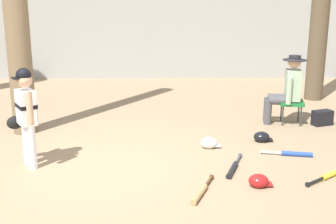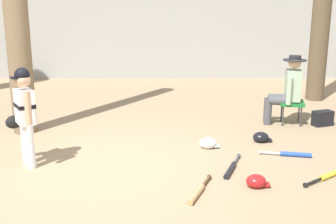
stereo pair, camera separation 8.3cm
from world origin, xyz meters
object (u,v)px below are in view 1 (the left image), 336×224
bat_black_composite (233,168)px  batting_helmet_black (262,137)px  young_ballplayer (26,111)px  bat_yellow_trainer (331,175)px  folding_stool (292,103)px  batting_helmet_red (259,181)px  bat_wood_tan (201,192)px  handbag_beside_stool (322,118)px  bat_blue_youth (293,154)px  seated_spectator (287,88)px  batting_helmet_white (209,143)px

bat_black_composite → batting_helmet_black: 1.32m
young_ballplayer → bat_yellow_trainer: 3.90m
folding_stool → batting_helmet_red: bearing=-112.9°
bat_black_composite → bat_yellow_trainer: 1.19m
folding_stool → bat_wood_tan: 3.39m
handbag_beside_stool → bat_black_composite: 2.76m
folding_stool → bat_blue_youth: (-0.42, -1.62, -0.33)m
young_ballplayer → bat_blue_youth: bearing=5.5°
young_ballplayer → batting_helmet_red: size_ratio=4.68×
bat_blue_youth → batting_helmet_red: 1.23m
bat_black_composite → bat_wood_tan: same height
bat_yellow_trainer → batting_helmet_black: batting_helmet_black is taller
bat_black_composite → batting_helmet_black: (0.62, 1.16, 0.04)m
bat_yellow_trainer → batting_helmet_black: 1.50m
seated_spectator → bat_blue_youth: 1.78m
seated_spectator → bat_blue_youth: (-0.32, -1.64, -0.61)m
batting_helmet_red → young_ballplayer: bearing=166.8°
bat_yellow_trainer → bat_blue_youth: bearing=108.9°
young_ballplayer → bat_yellow_trainer: bearing=-6.1°
young_ballplayer → bat_yellow_trainer: size_ratio=1.98×
batting_helmet_black → young_ballplayer: bearing=-163.2°
young_ballplayer → handbag_beside_stool: (4.51, 1.86, -0.61)m
bat_black_composite → seated_spectator: bearing=60.1°
bat_yellow_trainer → batting_helmet_black: size_ratio=2.29×
bat_wood_tan → bat_yellow_trainer: bearing=16.3°
batting_helmet_white → batting_helmet_red: bearing=-72.1°
bat_black_composite → bat_wood_tan: size_ratio=1.07×
batting_helmet_red → batting_helmet_black: bearing=76.6°
bat_wood_tan → batting_helmet_white: size_ratio=2.48×
seated_spectator → batting_helmet_red: (-1.02, -2.65, -0.57)m
seated_spectator → bat_blue_youth: size_ratio=1.69×
seated_spectator → bat_black_composite: size_ratio=1.54×
young_ballplayer → bat_wood_tan: 2.46m
young_ballplayer → handbag_beside_stool: 4.92m
handbag_beside_stool → bat_black_composite: bearing=-132.3°
seated_spectator → batting_helmet_black: seated_spectator is taller
bat_yellow_trainer → handbag_beside_stool: bearing=73.1°
bat_blue_youth → bat_yellow_trainer: (0.26, -0.75, 0.00)m
young_ballplayer → folding_stool: (3.98, 1.96, -0.38)m
batting_helmet_white → batting_helmet_black: 0.88m
batting_helmet_white → batting_helmet_black: (0.84, 0.28, -0.00)m
bat_yellow_trainer → batting_helmet_black: bearing=111.6°
handbag_beside_stool → young_ballplayer: bearing=-157.5°
batting_helmet_black → bat_black_composite: bearing=-118.0°
bat_black_composite → batting_helmet_red: size_ratio=2.79×
bat_black_composite → batting_helmet_white: size_ratio=2.65×
bat_blue_youth → bat_yellow_trainer: 0.79m
handbag_beside_stool → batting_helmet_black: 1.52m
bat_black_composite → batting_helmet_red: 0.54m
seated_spectator → bat_black_composite: (-1.24, -2.16, -0.61)m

